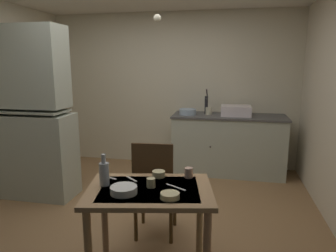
% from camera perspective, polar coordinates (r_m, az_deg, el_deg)
% --- Properties ---
extents(ground_plane, '(5.06, 5.06, 0.00)m').
position_cam_1_polar(ground_plane, '(3.57, -5.78, -16.65)').
color(ground_plane, '#926C46').
extents(wall_back, '(4.16, 0.10, 2.50)m').
position_cam_1_polar(wall_back, '(5.19, 0.80, 6.67)').
color(wall_back, beige).
rests_on(wall_back, ground).
extents(hutch_cabinet, '(1.06, 0.46, 2.13)m').
position_cam_1_polar(hutch_cabinet, '(4.22, -24.11, 1.11)').
color(hutch_cabinet, '#B0B6A3').
rests_on(hutch_cabinet, ground).
extents(counter_cabinet, '(1.70, 0.64, 0.91)m').
position_cam_1_polar(counter_cabinet, '(4.87, 11.02, -3.35)').
color(counter_cabinet, '#B0B6A3').
rests_on(counter_cabinet, ground).
extents(sink_basin, '(0.44, 0.34, 0.15)m').
position_cam_1_polar(sink_basin, '(4.76, 12.47, 2.83)').
color(sink_basin, white).
rests_on(sink_basin, counter_cabinet).
extents(hand_pump, '(0.05, 0.27, 0.39)m').
position_cam_1_polar(hand_pump, '(4.81, 7.09, 4.19)').
color(hand_pump, '#232328').
rests_on(hand_pump, counter_cabinet).
extents(mixing_bowl_counter, '(0.26, 0.26, 0.09)m').
position_cam_1_polar(mixing_bowl_counter, '(4.76, 3.67, 2.64)').
color(mixing_bowl_counter, '#9EB2C6').
rests_on(mixing_bowl_counter, counter_cabinet).
extents(stoneware_crock, '(0.10, 0.10, 0.11)m').
position_cam_1_polar(stoneware_crock, '(4.80, 7.56, 2.81)').
color(stoneware_crock, beige).
rests_on(stoneware_crock, counter_cabinet).
extents(dining_table, '(1.06, 0.83, 0.74)m').
position_cam_1_polar(dining_table, '(2.46, -3.41, -14.02)').
color(dining_table, tan).
rests_on(dining_table, ground).
extents(chair_far_side, '(0.43, 0.43, 0.98)m').
position_cam_1_polar(chair_far_side, '(3.02, -2.49, -11.36)').
color(chair_far_side, '#4E3719').
rests_on(chair_far_side, ground).
extents(serving_bowl_wide, '(0.14, 0.14, 0.04)m').
position_cam_1_polar(serving_bowl_wide, '(2.23, 0.36, -12.76)').
color(serving_bowl_wide, beige).
rests_on(serving_bowl_wide, dining_table).
extents(soup_bowl_small, '(0.20, 0.20, 0.05)m').
position_cam_1_polar(soup_bowl_small, '(2.33, -8.19, -11.61)').
color(soup_bowl_small, white).
rests_on(soup_bowl_small, dining_table).
extents(sauce_dish, '(0.11, 0.11, 0.05)m').
position_cam_1_polar(sauce_dish, '(2.63, -1.74, -8.84)').
color(sauce_dish, beige).
rests_on(sauce_dish, dining_table).
extents(mug_tall, '(0.07, 0.07, 0.07)m').
position_cam_1_polar(mug_tall, '(2.42, -3.17, -10.44)').
color(mug_tall, beige).
rests_on(mug_tall, dining_table).
extents(teacup_cream, '(0.07, 0.07, 0.08)m').
position_cam_1_polar(teacup_cream, '(2.61, 3.85, -8.62)').
color(teacup_cream, tan).
rests_on(teacup_cream, dining_table).
extents(glass_bottle, '(0.08, 0.08, 0.25)m').
position_cam_1_polar(glass_bottle, '(2.48, -11.73, -8.52)').
color(glass_bottle, '#B7BCC1').
rests_on(glass_bottle, dining_table).
extents(table_knife, '(0.18, 0.11, 0.00)m').
position_cam_1_polar(table_knife, '(2.42, 1.44, -11.24)').
color(table_knife, silver).
rests_on(table_knife, dining_table).
extents(teaspoon_near_bowl, '(0.12, 0.11, 0.00)m').
position_cam_1_polar(teaspoon_near_bowl, '(2.60, -6.72, -9.73)').
color(teaspoon_near_bowl, beige).
rests_on(teaspoon_near_bowl, dining_table).
extents(teaspoon_by_cup, '(0.14, 0.07, 0.00)m').
position_cam_1_polar(teaspoon_by_cup, '(2.66, -10.73, -9.36)').
color(teaspoon_by_cup, beige).
rests_on(teaspoon_by_cup, dining_table).
extents(pendant_bulb, '(0.08, 0.08, 0.08)m').
position_cam_1_polar(pendant_bulb, '(3.42, -1.98, 19.32)').
color(pendant_bulb, '#F9EFCC').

